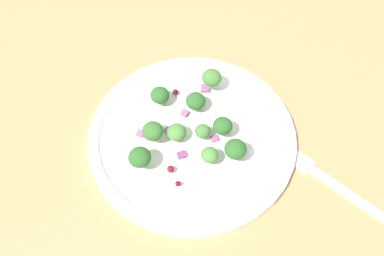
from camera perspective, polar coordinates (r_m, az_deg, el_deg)
The scene contains 24 objects.
ground_plane at distance 57.45cm, azimuth 0.32°, elevation -3.03°, with size 180.00×180.00×2.00cm, color tan.
plate at distance 56.49cm, azimuth 0.00°, elevation -1.03°, with size 28.74×28.74×1.70cm.
dressing_pool at distance 56.12cm, azimuth 0.00°, elevation -0.79°, with size 16.67×16.67×0.20cm, color white.
broccoli_floret_0 at distance 54.29cm, azimuth 4.31°, elevation 0.27°, with size 2.64×2.64×2.67cm.
broccoli_floret_1 at distance 54.45cm, azimuth -2.17°, elevation -0.64°, with size 2.61×2.61×2.64cm.
broccoli_floret_2 at distance 54.51cm, azimuth 1.51°, elevation -0.47°, with size 2.10×2.10×2.13cm.
broccoli_floret_3 at distance 57.03cm, azimuth 0.50°, elevation 3.75°, with size 2.78×2.78×2.81cm.
broccoli_floret_4 at distance 52.41cm, azimuth 6.09°, elevation -3.00°, with size 2.88×2.88×2.91cm.
broccoli_floret_5 at distance 51.82cm, azimuth -7.32°, elevation -4.11°, with size 2.89×2.89×2.93cm.
broccoli_floret_6 at distance 59.10cm, azimuth 2.78°, elevation 7.00°, with size 2.85×2.85×2.89cm.
broccoli_floret_7 at distance 53.80cm, azimuth -5.51°, elevation -0.47°, with size 2.83×2.83×2.87cm.
broccoli_floret_8 at distance 57.80cm, azimuth -4.51°, elevation 4.56°, with size 2.71×2.71×2.75cm.
broccoli_floret_9 at distance 52.32cm, azimuth 2.49°, elevation -3.83°, with size 2.28×2.28×2.31cm.
cranberry_0 at distance 59.55cm, azimuth -2.33°, elevation 5.06°, with size 0.81×0.81×0.81cm, color #4C0A14.
cranberry_1 at distance 52.47cm, azimuth -3.02°, elevation -5.75°, with size 0.92×0.92×0.92cm, color maroon.
cranberry_2 at distance 51.53cm, azimuth -1.98°, elevation -7.79°, with size 0.70×0.70×0.70cm, color maroon.
cranberry_3 at distance 58.96cm, azimuth 1.18°, elevation 4.18°, with size 0.82×0.82×0.82cm, color maroon.
onion_bit_0 at distance 57.48cm, azimuth -1.05°, elevation 2.10°, with size 0.93×0.91×0.48cm, color #A35B93.
onion_bit_1 at distance 56.37cm, azimuth -7.21°, elevation -0.78°, with size 1.05×1.11×0.33cm, color #A35B93.
onion_bit_2 at distance 55.40cm, azimuth 3.15°, elevation -1.48°, with size 0.95×1.01×0.37cm, color #A35B93.
onion_bit_3 at distance 56.01cm, azimuth -3.52°, elevation -0.75°, with size 1.02×0.88×0.54cm, color #934C84.
onion_bit_4 at distance 53.91cm, azimuth -1.46°, elevation -3.77°, with size 0.94×1.17×0.46cm, color #843D75.
onion_bit_5 at distance 60.28cm, azimuth 1.83°, elevation 5.56°, with size 1.26×1.25×0.42cm, color #A35B93.
fork at distance 56.65cm, azimuth 20.07°, elevation -7.93°, with size 7.74×18.18×0.50cm.
Camera 1 is at (-27.19, -10.62, 48.48)cm, focal length 38.14 mm.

